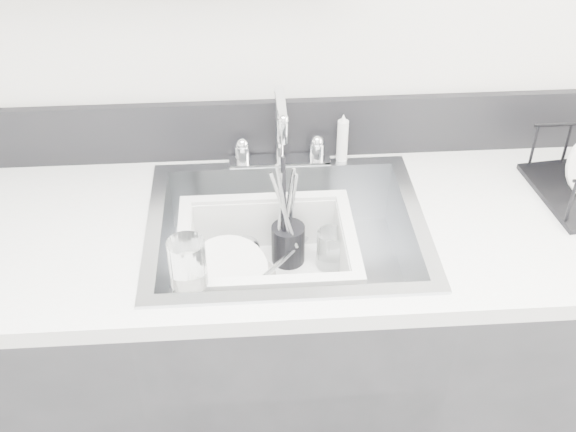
{
  "coord_description": "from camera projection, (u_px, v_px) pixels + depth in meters",
  "views": [
    {
      "loc": [
        -0.09,
        -0.12,
        1.93
      ],
      "look_at": [
        0.0,
        1.14,
        0.98
      ],
      "focal_mm": 45.0,
      "sensor_mm": 36.0,
      "label": 1
    }
  ],
  "objects": [
    {
      "name": "room_shell",
      "position": [
        356.0,
        70.0,
        0.56
      ],
      "size": [
        3.5,
        3.0,
        2.6
      ],
      "color": "silver",
      "rests_on": "ground"
    },
    {
      "name": "counter_run",
      "position": [
        287.0,
        360.0,
        1.94
      ],
      "size": [
        3.2,
        0.62,
        0.92
      ],
      "color": "#2B2B2F",
      "rests_on": "ground"
    },
    {
      "name": "backsplash",
      "position": [
        279.0,
        129.0,
        1.85
      ],
      "size": [
        3.2,
        0.02,
        0.16
      ],
      "primitive_type": "cube",
      "color": "black",
      "rests_on": "counter_run"
    },
    {
      "name": "sink",
      "position": [
        287.0,
        254.0,
        1.71
      ],
      "size": [
        0.64,
        0.52,
        0.2
      ],
      "primitive_type": null,
      "color": "silver",
      "rests_on": "counter_run"
    },
    {
      "name": "faucet",
      "position": [
        280.0,
        146.0,
        1.82
      ],
      "size": [
        0.26,
        0.18,
        0.23
      ],
      "color": "silver",
      "rests_on": "counter_run"
    },
    {
      "name": "side_sprayer",
      "position": [
        342.0,
        139.0,
        1.83
      ],
      "size": [
        0.03,
        0.03,
        0.14
      ],
      "primitive_type": "cylinder",
      "color": "silver",
      "rests_on": "counter_run"
    },
    {
      "name": "wash_tub",
      "position": [
        267.0,
        261.0,
        1.69
      ],
      "size": [
        0.41,
        0.33,
        0.16
      ],
      "primitive_type": null,
      "rotation": [
        0.0,
        0.0,
        -0.0
      ],
      "color": "silver",
      "rests_on": "sink"
    },
    {
      "name": "plate_stack",
      "position": [
        231.0,
        280.0,
        1.7
      ],
      "size": [
        0.23,
        0.23,
        0.09
      ],
      "rotation": [
        0.0,
        0.0,
        -0.34
      ],
      "color": "white",
      "rests_on": "wash_tub"
    },
    {
      "name": "utensil_cup",
      "position": [
        288.0,
        241.0,
        1.76
      ],
      "size": [
        0.08,
        0.08,
        0.27
      ],
      "rotation": [
        0.0,
        0.0,
        -0.17
      ],
      "color": "black",
      "rests_on": "wash_tub"
    },
    {
      "name": "ladle",
      "position": [
        270.0,
        261.0,
        1.73
      ],
      "size": [
        0.26,
        0.2,
        0.07
      ],
      "primitive_type": null,
      "rotation": [
        0.0,
        0.0,
        -0.54
      ],
      "color": "silver",
      "rests_on": "wash_tub"
    },
    {
      "name": "tumbler_in_tub",
      "position": [
        331.0,
        249.0,
        1.75
      ],
      "size": [
        0.07,
        0.07,
        0.1
      ],
      "primitive_type": "cylinder",
      "rotation": [
        0.0,
        0.0,
        0.02
      ],
      "color": "white",
      "rests_on": "wash_tub"
    },
    {
      "name": "tumbler_counter",
      "position": [
        187.0,
        263.0,
        1.47
      ],
      "size": [
        0.09,
        0.09,
        0.11
      ],
      "primitive_type": "cylinder",
      "rotation": [
        0.0,
        0.0,
        -0.19
      ],
      "color": "white",
      "rests_on": "counter_run"
    },
    {
      "name": "bowl_small",
      "position": [
        317.0,
        291.0,
        1.68
      ],
      "size": [
        0.11,
        0.11,
        0.03
      ],
      "primitive_type": "imported",
      "rotation": [
        0.0,
        0.0,
        0.06
      ],
      "color": "white",
      "rests_on": "wash_tub"
    }
  ]
}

